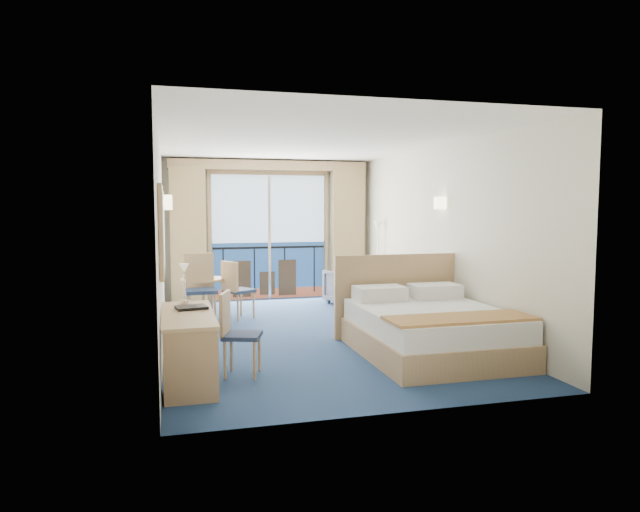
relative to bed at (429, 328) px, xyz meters
The scene contains 22 objects.
floor 1.90m from the bed, 127.85° to the left, with size 6.50×6.50×0.00m, color navy.
room_walls 2.37m from the bed, 127.85° to the left, with size 4.04×6.54×2.72m.
balcony_door 4.91m from the bed, 103.83° to the left, with size 2.36×0.03×2.52m.
curtain_left 5.37m from the bed, 120.68° to the left, with size 0.65×0.22×2.55m, color tan.
curtain_right 4.66m from the bed, 84.96° to the left, with size 0.65×0.22×2.55m, color tan.
pelmet 5.23m from the bed, 104.09° to the left, with size 3.80×0.25×0.18m, color tan.
mirror 3.35m from the bed, behind, with size 0.05×1.25×0.95m.
wall_print 3.88m from the bed, 148.29° to the left, with size 0.04×0.42×0.52m.
sconce_left 3.56m from the bed, 164.13° to the left, with size 0.18×0.18×0.18m, color #FFE8B2.
sconce_right 2.17m from the bed, 59.21° to the left, with size 0.18×0.18×0.18m, color #FFE8B2.
bed is the anchor object (origin of this frame).
nightstand 1.67m from the bed, 67.32° to the left, with size 0.38×0.36×0.50m, color tan.
phone 1.70m from the bed, 69.30° to the left, with size 0.19×0.15×0.08m, color silver.
armchair 3.69m from the bed, 87.83° to the left, with size 0.69×0.71×0.64m, color #4F5360.
floor_lamp 3.86m from the bed, 78.82° to the left, with size 0.21×0.21×1.53m.
desk 2.98m from the bed, 165.13° to the right, with size 0.52×1.52×0.71m.
desk_chair 2.41m from the bed, behind, with size 0.49×0.49×0.90m.
folder 2.86m from the bed, behind, with size 0.32×0.24×0.03m, color black.
desk_lamp 2.99m from the bed, behind, with size 0.12×0.12×0.43m.
round_table 3.93m from the bed, 130.02° to the left, with size 0.72×0.72×0.64m.
table_chair_a 3.46m from the bed, 126.12° to the left, with size 0.56×0.56×0.93m.
table_chair_b 3.68m from the bed, 135.14° to the left, with size 0.49×0.50×1.08m.
Camera 1 is at (-1.90, -7.76, 1.80)m, focal length 32.00 mm.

